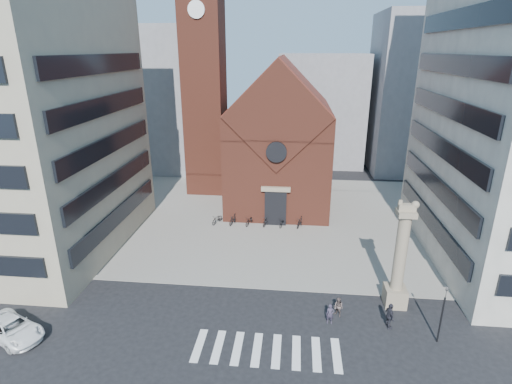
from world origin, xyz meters
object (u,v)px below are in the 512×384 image
Objects in this scene: traffic_light at (442,313)px; lion_column at (399,265)px; scooter_0 at (217,219)px; pedestrian_2 at (390,316)px; pedestrian_1 at (338,307)px; pedestrian_0 at (330,314)px; white_car at (12,329)px.

lion_column is at bearing 116.46° from traffic_light.
scooter_0 is (-16.57, 13.58, -2.89)m from lion_column.
pedestrian_2 is at bearing 159.18° from traffic_light.
pedestrian_2 is at bearing 26.54° from pedestrian_1.
pedestrian_0 is 0.79× the size of pedestrian_2.
pedestrian_0 is 1.02× the size of pedestrian_1.
pedestrian_0 is (21.78, 3.71, 0.08)m from white_car.
lion_column is at bearing -17.81° from scooter_0.
scooter_0 is at bearing 136.54° from traffic_light.
pedestrian_0 is at bearing -151.68° from lion_column.
white_car is at bearing -95.78° from scooter_0.
pedestrian_1 is 3.60m from pedestrian_2.
white_car is 22.58m from scooter_0.
lion_column is 1.74× the size of white_car.
lion_column is 27.83m from white_car.
traffic_light is 2.78× the size of pedestrian_0.
pedestrian_1 is 19.64m from scooter_0.
pedestrian_0 is 4.14m from pedestrian_2.
traffic_light is 2.19× the size of scooter_0.
pedestrian_2 is at bearing -25.05° from scooter_0.
lion_column is 5.54m from pedestrian_1.
scooter_0 is (-12.10, 15.46, -0.20)m from pedestrian_1.
white_car is at bearing -171.93° from pedestrian_0.
traffic_light reaches higher than pedestrian_2.
lion_column is 4.62m from traffic_light.
scooter_0 is at bearing 170.41° from pedestrian_1.
traffic_light is 25.62m from scooter_0.
white_car is at bearing -166.47° from lion_column.
traffic_light is 7.40m from pedestrian_0.
pedestrian_1 is at bearing 51.12° from pedestrian_0.
traffic_light is at bearing 24.19° from pedestrian_1.
traffic_light is at bearing -11.34° from pedestrian_0.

